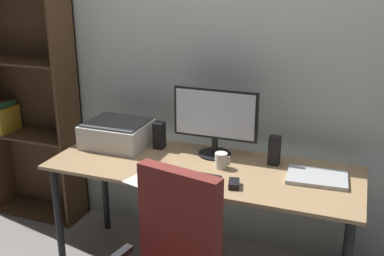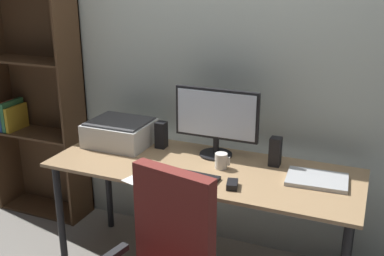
{
  "view_description": "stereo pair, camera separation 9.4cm",
  "coord_description": "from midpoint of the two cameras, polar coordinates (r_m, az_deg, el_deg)",
  "views": [
    {
      "loc": [
        0.8,
        -2.29,
        1.81
      ],
      "look_at": [
        -0.05,
        -0.03,
        0.98
      ],
      "focal_mm": 42.73,
      "sensor_mm": 36.0,
      "label": 1
    },
    {
      "loc": [
        0.88,
        -2.26,
        1.81
      ],
      "look_at": [
        -0.05,
        -0.03,
        0.98
      ],
      "focal_mm": 42.73,
      "sensor_mm": 36.0,
      "label": 2
    }
  ],
  "objects": [
    {
      "name": "speaker_left",
      "position": [
        2.9,
        -2.94,
        -0.87
      ],
      "size": [
        0.06,
        0.07,
        0.17
      ],
      "primitive_type": "cube",
      "color": "black",
      "rests_on": "desk"
    },
    {
      "name": "keyboard",
      "position": [
        2.5,
        1.17,
        -6.12
      ],
      "size": [
        0.29,
        0.12,
        0.02
      ],
      "primitive_type": "cube",
      "rotation": [
        0.0,
        0.0,
        -0.04
      ],
      "color": "black",
      "rests_on": "desk"
    },
    {
      "name": "bookshelf",
      "position": [
        3.6,
        -18.24,
        3.52
      ],
      "size": [
        0.71,
        0.28,
        1.85
      ],
      "color": "#4C331E",
      "rests_on": "ground"
    },
    {
      "name": "desk",
      "position": [
        2.68,
        2.31,
        -6.41
      ],
      "size": [
        1.8,
        0.66,
        0.74
      ],
      "color": "tan",
      "rests_on": "ground"
    },
    {
      "name": "laptop",
      "position": [
        2.57,
        16.35,
        -6.19
      ],
      "size": [
        0.33,
        0.25,
        0.02
      ],
      "primitive_type": "cube",
      "rotation": [
        0.0,
        0.0,
        0.06
      ],
      "color": "#B7BABC",
      "rests_on": "desk"
    },
    {
      "name": "mouse",
      "position": [
        2.42,
        6.16,
        -7.03
      ],
      "size": [
        0.08,
        0.11,
        0.03
      ],
      "primitive_type": "cube",
      "rotation": [
        0.0,
        0.0,
        0.23
      ],
      "color": "black",
      "rests_on": "desk"
    },
    {
      "name": "paper_sheet",
      "position": [
        2.53,
        -3.73,
        -6.08
      ],
      "size": [
        0.28,
        0.34,
        0.0
      ],
      "primitive_type": "cube",
      "rotation": [
        0.0,
        0.0,
        -0.28
      ],
      "color": "white",
      "rests_on": "desk"
    },
    {
      "name": "back_wall",
      "position": [
        2.95,
        5.96,
        8.92
      ],
      "size": [
        6.4,
        0.1,
        2.6
      ],
      "primitive_type": "cube",
      "color": "beige",
      "rests_on": "ground"
    },
    {
      "name": "printer",
      "position": [
        2.99,
        -8.08,
        -0.56
      ],
      "size": [
        0.4,
        0.34,
        0.16
      ],
      "color": "silver",
      "rests_on": "desk"
    },
    {
      "name": "coffee_mug",
      "position": [
        2.62,
        4.7,
        -4.11
      ],
      "size": [
        0.09,
        0.07,
        0.09
      ],
      "color": "white",
      "rests_on": "desk"
    },
    {
      "name": "speaker_right",
      "position": [
        2.69,
        11.34,
        -2.91
      ],
      "size": [
        0.06,
        0.07,
        0.17
      ],
      "primitive_type": "cube",
      "color": "black",
      "rests_on": "desk"
    },
    {
      "name": "monitor",
      "position": [
        2.73,
        4.05,
        1.23
      ],
      "size": [
        0.52,
        0.2,
        0.42
      ],
      "color": "black",
      "rests_on": "desk"
    }
  ]
}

